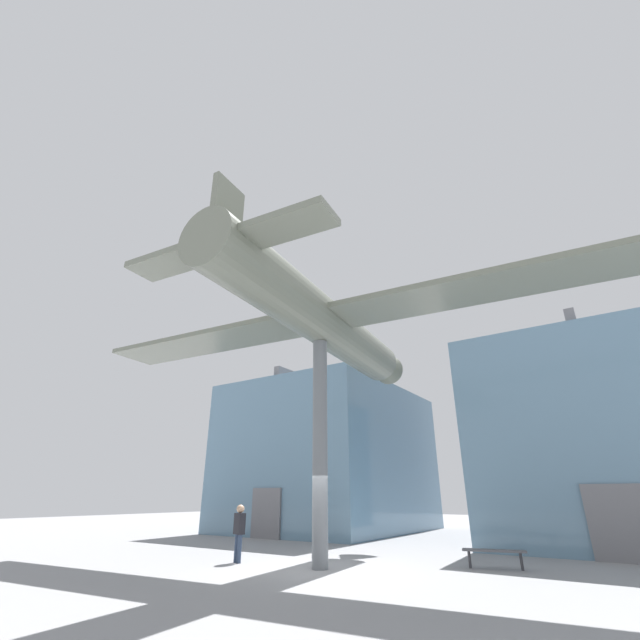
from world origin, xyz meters
TOP-DOWN VIEW (x-y plane):
  - ground_plane at (0.00, 0.00)m, footprint 80.00×80.00m
  - glass_pavilion_left at (-7.33, 12.27)m, footprint 9.53×12.15m
  - glass_pavilion_right at (7.33, 12.27)m, footprint 9.53×12.15m
  - support_pylon_central at (0.00, 0.00)m, footprint 0.47×0.47m
  - suspended_airplane at (-0.03, 0.25)m, footprint 19.09×13.75m
  - visitor_person at (-2.84, -0.39)m, footprint 0.45×0.33m
  - plaza_bench at (4.17, 2.77)m, footprint 1.78×0.84m

SIDE VIEW (x-z plane):
  - ground_plane at x=0.00m, z-range 0.00..0.00m
  - plaza_bench at x=4.17m, z-range 0.19..0.69m
  - visitor_person at x=-2.84m, z-range 0.12..1.79m
  - support_pylon_central at x=0.00m, z-range 0.00..6.84m
  - glass_pavilion_left at x=-7.33m, z-range -0.29..8.45m
  - glass_pavilion_right at x=7.33m, z-range -0.29..8.45m
  - suspended_airplane at x=-0.03m, z-range 6.25..9.10m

